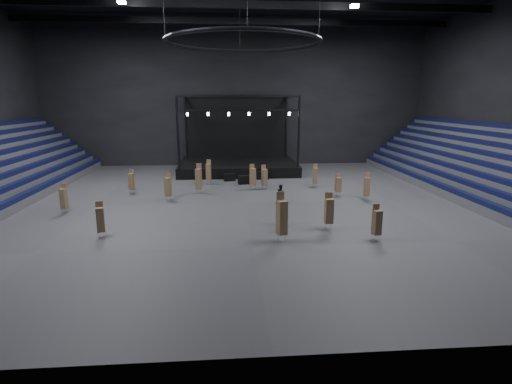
{
  "coord_description": "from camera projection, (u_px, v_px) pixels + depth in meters",
  "views": [
    {
      "loc": [
        -1.54,
        -32.95,
        8.58
      ],
      "look_at": [
        0.86,
        -2.0,
        1.4
      ],
      "focal_mm": 28.0,
      "sensor_mm": 36.0,
      "label": 1
    }
  ],
  "objects": [
    {
      "name": "chair_stack_6",
      "position": [
        199.0,
        178.0,
        37.24
      ],
      "size": [
        0.61,
        0.61,
        2.81
      ],
      "rotation": [
        0.0,
        0.0,
        -0.27
      ],
      "color": "silver",
      "rests_on": "floor"
    },
    {
      "name": "flight_case_right",
      "position": [
        262.0,
        175.0,
        44.18
      ],
      "size": [
        1.38,
        0.76,
        0.89
      ],
      "primitive_type": "cube",
      "rotation": [
        0.0,
        0.0,
        0.07
      ],
      "color": "black",
      "rests_on": "floor"
    },
    {
      "name": "chair_stack_11",
      "position": [
        329.0,
        210.0,
        26.87
      ],
      "size": [
        0.54,
        0.54,
        2.53
      ],
      "rotation": [
        0.0,
        0.0,
        0.03
      ],
      "color": "silver",
      "rests_on": "floor"
    },
    {
      "name": "wall_back",
      "position": [
        236.0,
        97.0,
        52.43
      ],
      "size": [
        50.0,
        0.2,
        18.0
      ],
      "primitive_type": "cube",
      "color": "black",
      "rests_on": "ground"
    },
    {
      "name": "chair_stack_13",
      "position": [
        264.0,
        177.0,
        39.09
      ],
      "size": [
        0.61,
        0.61,
        2.4
      ],
      "rotation": [
        0.0,
        0.0,
        0.36
      ],
      "color": "silver",
      "rests_on": "floor"
    },
    {
      "name": "wall_front",
      "position": [
        277.0,
        85.0,
        11.63
      ],
      "size": [
        50.0,
        0.2,
        18.0
      ],
      "primitive_type": "cube",
      "color": "black",
      "rests_on": "ground"
    },
    {
      "name": "stage",
      "position": [
        238.0,
        159.0,
        49.5
      ],
      "size": [
        14.0,
        10.0,
        9.2
      ],
      "color": "black",
      "rests_on": "floor"
    },
    {
      "name": "truss_ring",
      "position": [
        243.0,
        42.0,
        31.13
      ],
      "size": [
        12.3,
        12.3,
        5.15
      ],
      "color": "black",
      "rests_on": "ceiling"
    },
    {
      "name": "floor",
      "position": [
        244.0,
        203.0,
        34.06
      ],
      "size": [
        50.0,
        50.0,
        0.0
      ],
      "primitive_type": "plane",
      "color": "#434345",
      "rests_on": "ground"
    },
    {
      "name": "flight_case_left",
      "position": [
        230.0,
        177.0,
        43.21
      ],
      "size": [
        1.27,
        0.81,
        0.79
      ],
      "primitive_type": "cube",
      "rotation": [
        0.0,
        0.0,
        0.19
      ],
      "color": "black",
      "rests_on": "floor"
    },
    {
      "name": "chair_stack_7",
      "position": [
        338.0,
        184.0,
        36.24
      ],
      "size": [
        0.54,
        0.54,
        2.05
      ],
      "rotation": [
        0.0,
        0.0,
        0.15
      ],
      "color": "silver",
      "rests_on": "floor"
    },
    {
      "name": "chair_stack_4",
      "position": [
        100.0,
        219.0,
        25.26
      ],
      "size": [
        0.58,
        0.58,
        2.34
      ],
      "rotation": [
        0.0,
        0.0,
        0.25
      ],
      "color": "silver",
      "rests_on": "floor"
    },
    {
      "name": "chair_stack_10",
      "position": [
        282.0,
        217.0,
        24.49
      ],
      "size": [
        0.71,
        0.71,
        3.13
      ],
      "rotation": [
        0.0,
        0.0,
        0.37
      ],
      "color": "silver",
      "rests_on": "floor"
    },
    {
      "name": "crew_member",
      "position": [
        281.0,
        193.0,
        34.11
      ],
      "size": [
        0.78,
        0.89,
        1.55
      ],
      "primitive_type": "imported",
      "rotation": [
        0.0,
        0.0,
        1.86
      ],
      "color": "black",
      "rests_on": "floor"
    },
    {
      "name": "bleachers_right",
      "position": [
        502.0,
        179.0,
        35.4
      ],
      "size": [
        7.2,
        40.0,
        6.4
      ],
      "color": "#525355",
      "rests_on": "floor"
    },
    {
      "name": "man_center",
      "position": [
        281.0,
        212.0,
        27.82
      ],
      "size": [
        0.81,
        0.65,
        1.94
      ],
      "primitive_type": "imported",
      "rotation": [
        0.0,
        0.0,
        2.84
      ],
      "color": "black",
      "rests_on": "floor"
    },
    {
      "name": "flight_case_mid",
      "position": [
        245.0,
        180.0,
        41.67
      ],
      "size": [
        1.45,
        0.98,
        0.89
      ],
      "primitive_type": "cube",
      "rotation": [
        0.0,
        0.0,
        0.26
      ],
      "color": "black",
      "rests_on": "floor"
    },
    {
      "name": "chair_stack_9",
      "position": [
        377.0,
        222.0,
        24.72
      ],
      "size": [
        0.56,
        0.56,
        2.32
      ],
      "rotation": [
        0.0,
        0.0,
        0.21
      ],
      "color": "silver",
      "rests_on": "floor"
    },
    {
      "name": "chair_stack_5",
      "position": [
        131.0,
        181.0,
        37.17
      ],
      "size": [
        0.54,
        0.54,
        2.28
      ],
      "rotation": [
        0.0,
        0.0,
        -0.19
      ],
      "color": "silver",
      "rests_on": "floor"
    },
    {
      "name": "chair_stack_1",
      "position": [
        168.0,
        186.0,
        34.57
      ],
      "size": [
        0.63,
        0.63,
        2.43
      ],
      "rotation": [
        0.0,
        0.0,
        -0.43
      ],
      "color": "silver",
      "rests_on": "floor"
    },
    {
      "name": "chair_stack_3",
      "position": [
        209.0,
        172.0,
        41.3
      ],
      "size": [
        0.55,
        0.55,
        2.58
      ],
      "rotation": [
        0.0,
        0.0,
        -0.2
      ],
      "color": "silver",
      "rests_on": "floor"
    },
    {
      "name": "chair_stack_8",
      "position": [
        64.0,
        198.0,
        30.67
      ],
      "size": [
        0.53,
        0.53,
        2.34
      ],
      "rotation": [
        0.0,
        0.0,
        -0.23
      ],
      "color": "silver",
      "rests_on": "floor"
    },
    {
      "name": "chair_stack_12",
      "position": [
        315.0,
        175.0,
        39.95
      ],
      "size": [
        0.5,
        0.5,
        2.35
      ],
      "rotation": [
        0.0,
        0.0,
        -0.12
      ],
      "color": "silver",
      "rests_on": "floor"
    },
    {
      "name": "chair_stack_0",
      "position": [
        253.0,
        176.0,
        38.9
      ],
      "size": [
        0.63,
        0.63,
        2.5
      ],
      "rotation": [
        0.0,
        0.0,
        0.3
      ],
      "color": "silver",
      "rests_on": "floor"
    },
    {
      "name": "chair_stack_2",
      "position": [
        367.0,
        186.0,
        34.69
      ],
      "size": [
        0.57,
        0.57,
        2.43
      ],
      "rotation": [
        0.0,
        0.0,
        -0.2
      ],
      "color": "silver",
      "rests_on": "floor"
    }
  ]
}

